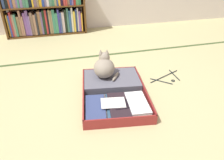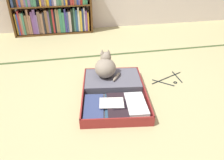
% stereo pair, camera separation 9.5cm
% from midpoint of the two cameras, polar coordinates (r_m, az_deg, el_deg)
% --- Properties ---
extents(ground_plane, '(10.00, 10.00, 0.00)m').
position_cam_midpoint_polar(ground_plane, '(1.94, 2.22, -7.04)').
color(ground_plane, tan).
extents(tatami_border, '(4.80, 0.05, 0.00)m').
position_cam_midpoint_polar(tatami_border, '(2.89, -3.08, 6.54)').
color(tatami_border, '#3A4F28').
rests_on(tatami_border, ground_plane).
extents(bookshelf, '(1.30, 0.27, 0.93)m').
position_cam_midpoint_polar(bookshelf, '(3.81, -15.28, 18.52)').
color(bookshelf, '#523316').
rests_on(bookshelf, ground_plane).
extents(open_suitcase, '(0.71, 0.93, 0.10)m').
position_cam_midpoint_polar(open_suitcase, '(2.06, 1.88, -2.95)').
color(open_suitcase, maroon).
rests_on(open_suitcase, ground_plane).
extents(black_cat, '(0.29, 0.29, 0.28)m').
position_cam_midpoint_polar(black_cat, '(2.16, -0.49, 3.58)').
color(black_cat, gray).
rests_on(black_cat, open_suitcase).
extents(clothes_hanger, '(0.42, 0.30, 0.01)m').
position_cam_midpoint_polar(clothes_hanger, '(2.42, 16.34, 0.17)').
color(clothes_hanger, black).
rests_on(clothes_hanger, ground_plane).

